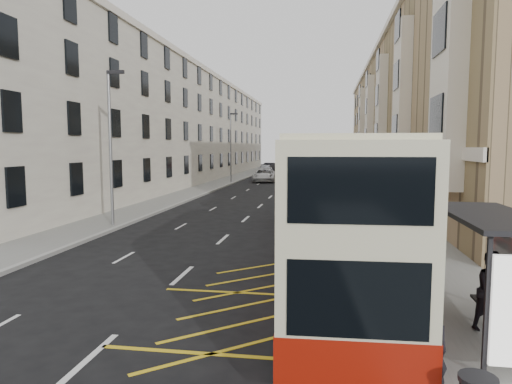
% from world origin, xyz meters
% --- Properties ---
extents(ground, '(200.00, 200.00, 0.00)m').
position_xyz_m(ground, '(0.00, 0.00, 0.00)').
color(ground, black).
rests_on(ground, ground).
extents(pavement_right, '(4.00, 120.00, 0.15)m').
position_xyz_m(pavement_right, '(8.00, 30.00, 0.07)').
color(pavement_right, slate).
rests_on(pavement_right, ground).
extents(pavement_left, '(3.00, 120.00, 0.15)m').
position_xyz_m(pavement_left, '(-7.50, 30.00, 0.07)').
color(pavement_left, slate).
rests_on(pavement_left, ground).
extents(kerb_right, '(0.25, 120.00, 0.15)m').
position_xyz_m(kerb_right, '(6.00, 30.00, 0.07)').
color(kerb_right, gray).
rests_on(kerb_right, ground).
extents(kerb_left, '(0.25, 120.00, 0.15)m').
position_xyz_m(kerb_left, '(-6.00, 30.00, 0.07)').
color(kerb_left, gray).
rests_on(kerb_left, ground).
extents(road_markings, '(10.00, 110.00, 0.01)m').
position_xyz_m(road_markings, '(0.00, 45.00, 0.01)').
color(road_markings, silver).
rests_on(road_markings, ground).
extents(terrace_right, '(10.75, 79.00, 15.25)m').
position_xyz_m(terrace_right, '(14.88, 45.38, 7.52)').
color(terrace_right, tan).
rests_on(terrace_right, ground).
extents(terrace_left, '(9.18, 79.00, 13.25)m').
position_xyz_m(terrace_left, '(-13.43, 45.50, 6.52)').
color(terrace_left, silver).
rests_on(terrace_left, ground).
extents(bus_shelter, '(1.65, 4.25, 2.70)m').
position_xyz_m(bus_shelter, '(8.34, -0.39, 2.14)').
color(bus_shelter, black).
rests_on(bus_shelter, pavement_right).
extents(guard_railing, '(0.06, 6.56, 1.01)m').
position_xyz_m(guard_railing, '(6.25, 5.75, 0.86)').
color(guard_railing, red).
rests_on(guard_railing, pavement_right).
extents(street_lamp_near, '(0.93, 0.18, 8.00)m').
position_xyz_m(street_lamp_near, '(-6.35, 12.00, 4.64)').
color(street_lamp_near, gray).
rests_on(street_lamp_near, pavement_left).
extents(street_lamp_far, '(0.93, 0.18, 8.00)m').
position_xyz_m(street_lamp_far, '(-6.35, 42.00, 4.64)').
color(street_lamp_far, gray).
rests_on(street_lamp_far, pavement_left).
extents(double_decker_front, '(2.98, 11.33, 4.48)m').
position_xyz_m(double_decker_front, '(5.00, 2.26, 2.28)').
color(double_decker_front, beige).
rests_on(double_decker_front, ground).
extents(double_decker_rear, '(2.84, 10.93, 4.33)m').
position_xyz_m(double_decker_rear, '(4.23, 16.48, 2.21)').
color(double_decker_rear, beige).
rests_on(double_decker_rear, ground).
extents(pedestrian_near, '(0.65, 0.49, 1.58)m').
position_xyz_m(pedestrian_near, '(6.42, -2.85, 0.94)').
color(pedestrian_near, black).
rests_on(pedestrian_near, pavement_right).
extents(pedestrian_mid, '(1.08, 0.98, 1.81)m').
position_xyz_m(pedestrian_mid, '(8.44, 0.34, 1.06)').
color(pedestrian_mid, black).
rests_on(pedestrian_mid, pavement_right).
extents(pedestrian_far, '(1.06, 0.96, 1.73)m').
position_xyz_m(pedestrian_far, '(6.35, 5.78, 1.02)').
color(pedestrian_far, black).
rests_on(pedestrian_far, pavement_right).
extents(white_van, '(3.05, 5.91, 1.59)m').
position_xyz_m(white_van, '(-2.78, 44.61, 0.80)').
color(white_van, silver).
rests_on(white_van, ground).
extents(car_silver, '(1.97, 4.74, 1.61)m').
position_xyz_m(car_silver, '(-4.55, 58.51, 0.80)').
color(car_silver, '#ACAFB4').
rests_on(car_silver, ground).
extents(car_dark, '(2.64, 4.76, 1.49)m').
position_xyz_m(car_dark, '(-5.20, 67.89, 0.74)').
color(car_dark, black).
rests_on(car_dark, ground).
extents(car_red, '(2.30, 5.19, 1.48)m').
position_xyz_m(car_red, '(3.58, 64.82, 0.74)').
color(car_red, '#A60B1B').
rests_on(car_red, ground).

